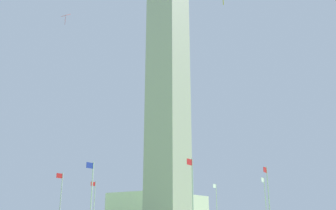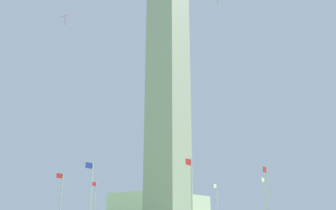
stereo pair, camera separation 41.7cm
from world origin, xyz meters
name	(u,v)px [view 1 (the left image)]	position (x,y,z in m)	size (l,w,h in m)	color
obelisk_monument	(168,86)	(0.00, 0.00, 23.22)	(5.11, 5.11, 46.43)	#A8A399
flagpole_n	(91,201)	(14.75, 0.00, 5.10)	(1.12, 0.14, 9.41)	silver
flagpole_ne	(193,200)	(10.44, 10.39, 5.10)	(1.12, 0.14, 9.41)	silver
flagpole_e	(269,203)	(0.05, 14.70, 5.10)	(1.12, 0.14, 9.41)	silver
flagpole_se	(266,207)	(-10.34, 10.39, 5.10)	(1.12, 0.14, 9.41)	silver
flagpole_s	(217,209)	(-14.64, 0.00, 5.10)	(1.12, 0.14, 9.41)	silver
flagpole_sw	(153,209)	(-10.34, -10.39, 5.10)	(1.12, 0.14, 9.41)	silver
flagpole_w	(94,208)	(0.05, -14.70, 5.10)	(1.12, 0.14, 9.41)	silver
flagpole_nw	(60,205)	(10.44, -10.39, 5.10)	(1.12, 0.14, 9.41)	silver
kite_red_diamond	(66,16)	(15.27, -6.73, 30.33)	(1.02, 1.18, 1.78)	red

